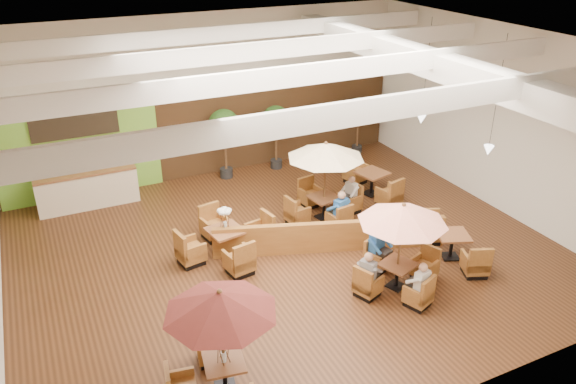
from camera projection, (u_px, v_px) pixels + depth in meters
room at (274, 109)px, 14.72m from camera, size 14.04×14.00×5.52m
service_counter at (87, 189)px, 17.39m from camera, size 3.00×0.75×1.18m
booth_divider at (330, 237)px, 15.06m from camera, size 6.00×2.25×0.87m
table_0 at (219, 320)px, 10.03m from camera, size 2.21×2.30×2.30m
table_1 at (401, 230)px, 13.06m from camera, size 2.38×2.38×2.30m
table_2 at (325, 166)px, 16.20m from camera, size 2.45×2.45×2.46m
table_3 at (226, 241)px, 14.88m from camera, size 2.69×2.69×1.55m
table_4 at (451, 246)px, 14.80m from camera, size 1.05×2.58×0.90m
table_5 at (372, 183)px, 18.24m from camera, size 1.06×2.75×0.99m
topiary_0 at (224, 127)px, 18.81m from camera, size 1.06×1.06×2.45m
topiary_1 at (276, 122)px, 19.60m from camera, size 1.00×1.00×2.32m
topiary_2 at (359, 112)px, 20.98m from camera, size 0.93×0.93×2.16m
diner_0 at (420, 279)px, 12.76m from camera, size 0.39×0.35×0.72m
diner_1 at (379, 244)px, 14.10m from camera, size 0.45×0.41×0.82m
diner_2 at (369, 269)px, 13.11m from camera, size 0.40×0.42×0.75m
diner_3 at (340, 207)px, 15.88m from camera, size 0.45×0.40×0.83m
diner_4 at (350, 190)px, 16.97m from camera, size 0.36×0.39×0.72m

